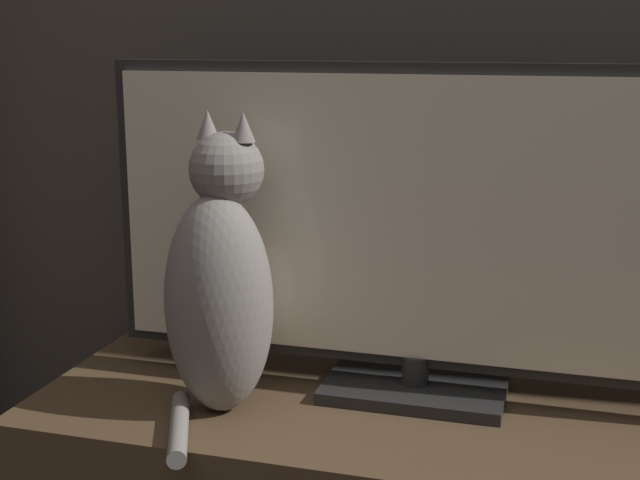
# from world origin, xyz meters

# --- Properties ---
(tv) EXTENTS (1.04, 0.18, 0.54)m
(tv) POSITION_xyz_m (0.02, 1.02, 0.74)
(tv) COLOR black
(tv) RESTS_ON tv_stand
(cat) EXTENTS (0.20, 0.31, 0.47)m
(cat) POSITION_xyz_m (-0.26, 0.89, 0.67)
(cat) COLOR gray
(cat) RESTS_ON tv_stand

